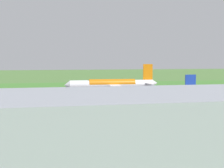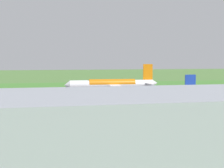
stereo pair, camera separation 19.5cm
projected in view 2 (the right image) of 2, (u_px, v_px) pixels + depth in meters
The scene contains 12 objects.
ground_plane at pixel (120, 92), 185.36m from camera, with size 800.00×800.00×0.00m, color #547F3D.
runway_asphalt at pixel (120, 92), 185.36m from camera, with size 600.00×32.74×0.06m, color #38383D.
apron_concrete at pixel (156, 107), 126.47m from camera, with size 440.00×110.00×0.05m, color gray.
grass_verge_foreground at pixel (106, 86), 224.51m from camera, with size 600.00×80.00×0.04m, color #478534.
airliner_main at pixel (113, 84), 184.14m from camera, with size 54.10×44.22×15.88m.
airliner_parked_far at pixel (2, 103), 108.94m from camera, with size 46.73×38.17×13.66m.
terminal_building at pixel (221, 128), 54.74m from camera, with size 150.39×25.51×34.86m.
service_truck_baggage at pixel (34, 99), 138.66m from camera, with size 2.33×5.81×2.65m.
service_car_followme at pixel (21, 94), 162.93m from camera, with size 2.14×4.31×1.62m.
service_car_ops at pixel (160, 95), 158.36m from camera, with size 3.91×4.46×1.62m.
no_stopping_sign at pixel (96, 84), 220.09m from camera, with size 0.60×0.10×2.47m.
traffic_cone_orange at pixel (85, 86), 218.26m from camera, with size 0.40×0.40×0.55m, color orange.
Camera 2 is at (43.81, 179.27, 18.50)m, focal length 51.80 mm.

